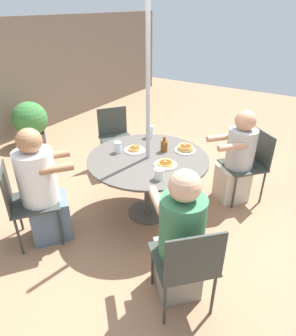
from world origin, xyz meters
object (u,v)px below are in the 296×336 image
Objects in this scene: patio_chair_north at (25,199)px; patio_chair_south at (249,161)px; coffee_cup at (159,174)px; patio_chair_west at (115,134)px; pancake_plate_a at (134,149)px; diner_north at (42,191)px; potted_shrub at (30,122)px; diner_east at (180,241)px; pancake_plate_c at (165,164)px; diner_south at (237,160)px; drinking_glass_b at (118,147)px; patio_chair_east at (187,262)px; patio_table at (148,166)px; syrup_bottle at (164,146)px; drinking_glass_a at (150,132)px; pancake_plate_b at (185,149)px.

patio_chair_south is (1.91, -1.55, 0.00)m from patio_chair_north.
patio_chair_west is at bearing 52.09° from coffee_cup.
coffee_cup reaches higher than pancake_plate_a.
diner_north reaches higher than potted_shrub.
diner_east reaches higher than pancake_plate_c.
pancake_plate_a is at bearing 99.78° from patio_chair_north.
pancake_plate_c is at bearing 79.45° from diner_north.
pancake_plate_a is 0.45m from pancake_plate_c.
diner_south is 1.37m from drinking_glass_b.
diner_south is at bearing 88.14° from diner_north.
pancake_plate_c is (0.81, 0.64, 0.24)m from patio_chair_east.
diner_south reaches higher than patio_table.
patio_chair_east reaches higher than pancake_plate_c.
pancake_plate_c is (-0.77, -1.23, 0.24)m from patio_chair_west.
patio_chair_west is at bearing 140.04° from diner_north.
patio_chair_east reaches higher than pancake_plate_a.
patio_chair_north is at bearing 92.00° from diner_south.
potted_shrub is (0.36, 2.70, -0.38)m from syrup_bottle.
patio_table is at bearing 90.00° from diner_north.
patio_table is at bearing 90.00° from patio_chair_north.
patio_chair_north is at bearing 122.75° from coffee_cup.
coffee_cup is at bearing 66.97° from diner_north.
patio_chair_south is at bearing 88.00° from diner_north.
pancake_plate_a is at bearing 80.56° from diner_south.
drinking_glass_a is (-0.26, -0.73, 0.29)m from patio_chair_west.
patio_chair_north is 1.71m from patio_chair_west.
diner_north reaches higher than coffee_cup.
pancake_plate_c reaches higher than patio_table.
diner_south reaches higher than patio_chair_west.
diner_north is at bearing 142.78° from patio_table.
coffee_cup is (-0.52, -0.24, -0.01)m from syrup_bottle.
patio_chair_east and patio_chair_south have the same top height.
patio_chair_north is 3.71× the size of pancake_plate_c.
patio_chair_west is 1.16× the size of potted_shrub.
diner_south is 1.54× the size of potted_shrub.
patio_chair_north is at bearing 155.70° from drinking_glass_b.
patio_chair_east is 1.38m from pancake_plate_b.
syrup_bottle is at bearing -97.51° from potted_shrub.
diner_east reaches higher than patio_chair_south.
patio_chair_north and patio_chair_south have the same top height.
diner_east reaches higher than patio_table.
patio_table is at bearing -78.59° from drinking_glass_b.
drinking_glass_b is (-0.78, -0.67, 0.28)m from patio_chair_west.
patio_chair_south is 0.17m from diner_south.
drinking_glass_b is (-0.12, 0.12, 0.04)m from pancake_plate_a.
syrup_bottle is 1.42× the size of drinking_glass_b.
drinking_glass_b is at bearing 102.92° from patio_chair_north.
drinking_glass_b is (-0.07, 0.33, 0.16)m from patio_table.
patio_chair_east is 1.44m from pancake_plate_a.
diner_south is at bearing -19.25° from coffee_cup.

